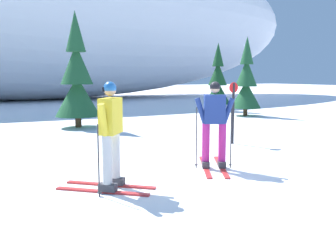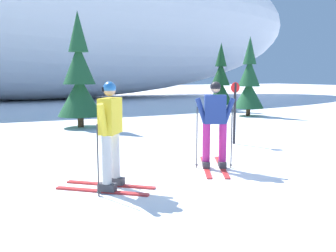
# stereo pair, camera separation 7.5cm
# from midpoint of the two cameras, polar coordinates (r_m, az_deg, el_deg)

# --- Properties ---
(ground_plane) EXTENTS (120.00, 120.00, 0.00)m
(ground_plane) POSITION_cam_midpoint_polar(r_m,az_deg,el_deg) (7.31, 4.91, -6.71)
(ground_plane) COLOR white
(skier_navy_jacket) EXTENTS (1.20, 1.73, 1.73)m
(skier_navy_jacket) POSITION_cam_midpoint_polar(r_m,az_deg,el_deg) (7.21, 6.96, 0.34)
(skier_navy_jacket) COLOR red
(skier_navy_jacket) RESTS_ON ground
(skier_yellow_jacket) EXTENTS (1.48, 1.38, 1.75)m
(skier_yellow_jacket) POSITION_cam_midpoint_polar(r_m,az_deg,el_deg) (5.88, -9.35, -1.10)
(skier_yellow_jacket) COLOR red
(skier_yellow_jacket) RESTS_ON ground
(pine_tree_center) EXTENTS (1.58, 1.58, 4.08)m
(pine_tree_center) POSITION_cam_midpoint_polar(r_m,az_deg,el_deg) (13.35, -14.22, 7.07)
(pine_tree_center) COLOR #47301E
(pine_tree_center) RESTS_ON ground
(pine_tree_center_right) EXTENTS (1.39, 1.39, 3.60)m
(pine_tree_center_right) POSITION_cam_midpoint_polar(r_m,az_deg,el_deg) (17.16, 12.00, 6.59)
(pine_tree_center_right) COLOR #47301E
(pine_tree_center_right) RESTS_ON ground
(pine_tree_far_right) EXTENTS (1.37, 1.37, 3.55)m
(pine_tree_far_right) POSITION_cam_midpoint_polar(r_m,az_deg,el_deg) (19.45, 7.66, 6.76)
(pine_tree_far_right) COLOR #47301E
(pine_tree_far_right) RESTS_ON ground
(snow_ridge_background) EXTENTS (47.23, 15.62, 13.46)m
(snow_ridge_background) POSITION_cam_midpoint_polar(r_m,az_deg,el_deg) (30.38, -20.91, 16.63)
(snow_ridge_background) COLOR white
(snow_ridge_background) RESTS_ON ground
(trail_marker_post) EXTENTS (0.28, 0.07, 1.66)m
(trail_marker_post) POSITION_cam_midpoint_polar(r_m,az_deg,el_deg) (9.97, 9.94, 2.57)
(trail_marker_post) COLOR black
(trail_marker_post) RESTS_ON ground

